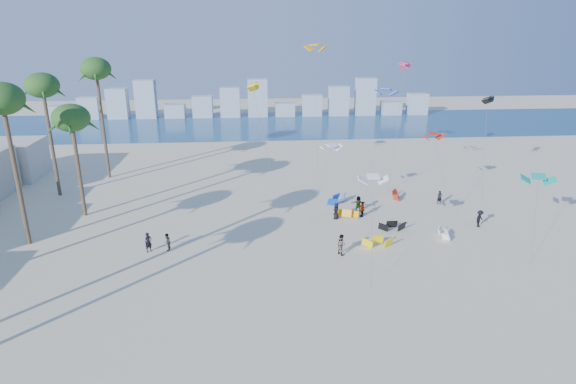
{
  "coord_description": "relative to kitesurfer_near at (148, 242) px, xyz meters",
  "views": [
    {
      "loc": [
        -0.48,
        -27.16,
        19.58
      ],
      "look_at": [
        3.0,
        16.0,
        4.5
      ],
      "focal_mm": 29.81,
      "sensor_mm": 36.0,
      "label": 1
    }
  ],
  "objects": [
    {
      "name": "kitesurfer_mid",
      "position": [
        17.43,
        -1.89,
        0.03
      ],
      "size": [
        1.1,
        1.18,
        1.93
      ],
      "primitive_type": "imported",
      "rotation": [
        0.0,
        0.0,
        2.1
      ],
      "color": "gray",
      "rests_on": "ground"
    },
    {
      "name": "ground",
      "position": [
        9.99,
        -13.33,
        -0.93
      ],
      "size": [
        220.0,
        220.0,
        0.0
      ],
      "primitive_type": "plane",
      "color": "beige",
      "rests_on": "ground"
    },
    {
      "name": "palm_row",
      "position": [
        -11.25,
        2.84,
        11.36
      ],
      "size": [
        8.98,
        44.8,
        15.88
      ],
      "color": "brown",
      "rests_on": "ground"
    },
    {
      "name": "kitesurfer_near",
      "position": [
        0.0,
        0.0,
        0.0
      ],
      "size": [
        0.81,
        0.76,
        1.86
      ],
      "primitive_type": "imported",
      "rotation": [
        0.0,
        0.0,
        0.64
      ],
      "color": "black",
      "rests_on": "ground"
    },
    {
      "name": "kitesurfers_far",
      "position": [
        21.66,
        5.57,
        -0.06
      ],
      "size": [
        32.1,
        10.32,
        1.8
      ],
      "color": "black",
      "rests_on": "ground"
    },
    {
      "name": "ocean",
      "position": [
        9.99,
        58.67,
        -0.93
      ],
      "size": [
        220.0,
        220.0,
        0.0
      ],
      "primitive_type": "plane",
      "color": "navy",
      "rests_on": "ground"
    },
    {
      "name": "distant_skyline",
      "position": [
        8.81,
        68.67,
        2.16
      ],
      "size": [
        85.0,
        3.0,
        8.4
      ],
      "color": "#9EADBF",
      "rests_on": "ground"
    },
    {
      "name": "grounded_kites",
      "position": [
        22.53,
        5.85,
        -0.48
      ],
      "size": [
        11.21,
        14.58,
        1.0
      ],
      "color": "#FDAA0D",
      "rests_on": "ground"
    },
    {
      "name": "flying_kites",
      "position": [
        23.56,
        11.27,
        10.89
      ],
      "size": [
        29.64,
        28.36,
        18.08
      ],
      "color": "white",
      "rests_on": "ground"
    }
  ]
}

